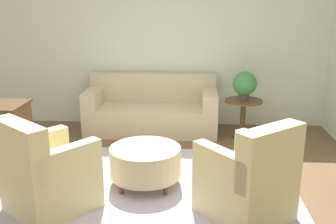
{
  "coord_description": "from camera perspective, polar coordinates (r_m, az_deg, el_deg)",
  "views": [
    {
      "loc": [
        0.44,
        -4.29,
        2.14
      ],
      "look_at": [
        0.15,
        0.55,
        0.75
      ],
      "focal_mm": 42.0,
      "sensor_mm": 36.0,
      "label": 1
    }
  ],
  "objects": [
    {
      "name": "couch",
      "position": [
        6.58,
        -2.39,
        0.09
      ],
      "size": [
        2.15,
        0.87,
        0.93
      ],
      "color": "#C6B289",
      "rests_on": "ground_plane"
    },
    {
      "name": "side_table",
      "position": [
        6.38,
        10.85,
        0.11
      ],
      "size": [
        0.6,
        0.6,
        0.61
      ],
      "color": "brown",
      "rests_on": "ground_plane"
    },
    {
      "name": "rug",
      "position": [
        4.81,
        -2.21,
        -10.36
      ],
      "size": [
        3.37,
        2.32,
        0.01
      ],
      "color": "#BCB2C1",
      "rests_on": "ground_plane"
    },
    {
      "name": "armchair_left",
      "position": [
        4.27,
        -17.29,
        -8.85
      ],
      "size": [
        1.07,
        1.08,
        1.01
      ],
      "color": "beige",
      "rests_on": "rug"
    },
    {
      "name": "ottoman_table",
      "position": [
        4.68,
        -3.3,
        -7.17
      ],
      "size": [
        0.84,
        0.84,
        0.47
      ],
      "color": "#C6B289",
      "rests_on": "rug"
    },
    {
      "name": "ground_plane",
      "position": [
        4.81,
        -2.21,
        -10.41
      ],
      "size": [
        16.0,
        16.0,
        0.0
      ],
      "primitive_type": "plane",
      "color": "brown"
    },
    {
      "name": "wall_back",
      "position": [
        6.84,
        -0.29,
        9.78
      ],
      "size": [
        8.87,
        0.12,
        2.8
      ],
      "color": "beige",
      "rests_on": "ground_plane"
    },
    {
      "name": "potted_plant_on_side_table",
      "position": [
        6.28,
        11.06,
        4.0
      ],
      "size": [
        0.38,
        0.38,
        0.46
      ],
      "color": "#4C4742",
      "rests_on": "side_table"
    },
    {
      "name": "armchair_right",
      "position": [
        4.05,
        11.69,
        -9.82
      ],
      "size": [
        1.07,
        1.08,
        1.01
      ],
      "color": "beige",
      "rests_on": "rug"
    }
  ]
}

